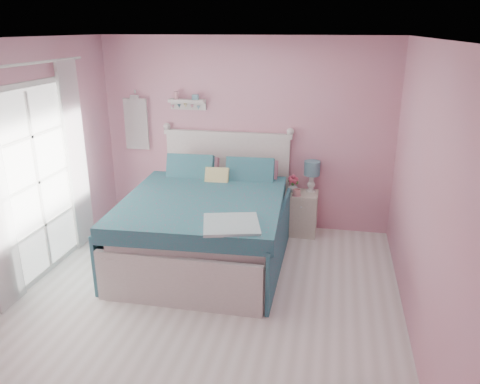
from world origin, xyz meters
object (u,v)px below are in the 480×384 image
(bed, at_px, (207,224))
(teacup, at_px, (297,193))
(vase, at_px, (293,187))
(nightstand, at_px, (302,213))
(table_lamp, at_px, (312,170))

(bed, distance_m, teacup, 1.31)
(vase, xyz_separation_m, teacup, (0.06, -0.14, -0.03))
(nightstand, distance_m, table_lamp, 0.60)
(bed, xyz_separation_m, table_lamp, (1.18, 1.03, 0.45))
(table_lamp, bearing_deg, nightstand, -138.47)
(nightstand, bearing_deg, bed, -138.97)
(bed, xyz_separation_m, teacup, (1.00, 0.81, 0.20))
(vase, bearing_deg, nightstand, -7.42)
(bed, distance_m, vase, 1.36)
(bed, bearing_deg, table_lamp, 38.05)
(bed, relative_size, teacup, 21.48)
(teacup, bearing_deg, vase, 113.98)
(table_lamp, bearing_deg, teacup, -129.75)
(nightstand, height_order, table_lamp, table_lamp)
(bed, height_order, vase, bed)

